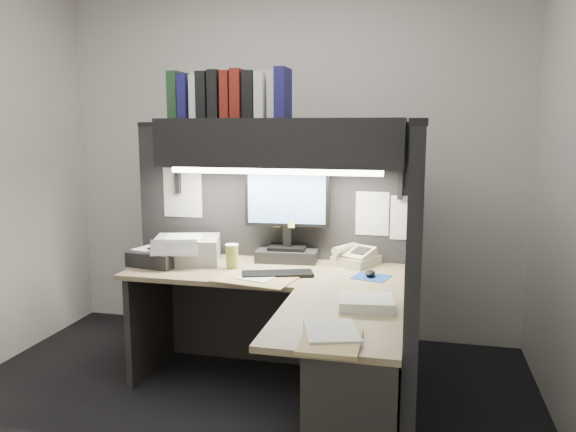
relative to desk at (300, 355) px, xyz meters
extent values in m
plane|color=black|center=(-0.43, 0.00, -0.44)|extent=(3.50, 3.50, 0.00)
cube|color=silver|center=(-0.43, 1.50, 0.91)|extent=(3.50, 0.04, 2.70)
cube|color=silver|center=(-0.43, -1.50, 0.91)|extent=(3.50, 0.04, 2.70)
cube|color=black|center=(-0.40, 0.93, 0.36)|extent=(1.90, 0.06, 1.60)
cube|color=black|center=(0.55, 0.18, 0.36)|extent=(0.06, 1.50, 1.60)
cube|color=#988860|center=(-0.33, 0.56, 0.27)|extent=(1.70, 0.68, 0.03)
cube|color=#988860|center=(0.22, -0.20, 0.27)|extent=(0.60, 0.85, 0.03)
cube|color=#2B2826|center=(-0.33, 0.86, -0.09)|extent=(1.61, 0.02, 0.70)
cube|color=#2B2826|center=(-1.13, 0.56, -0.09)|extent=(0.04, 0.61, 0.70)
cube|color=#2B2826|center=(0.32, -0.43, -0.09)|extent=(0.38, 0.40, 0.70)
cube|color=black|center=(-0.30, 0.75, 1.06)|extent=(1.55, 0.34, 0.30)
cylinder|color=white|center=(-0.30, 0.61, 0.89)|extent=(1.32, 0.04, 0.04)
cube|color=black|center=(-0.27, 0.82, 0.33)|extent=(0.41, 0.27, 0.08)
cube|color=black|center=(-0.27, 0.82, 0.45)|extent=(0.06, 0.05, 0.13)
cube|color=black|center=(-0.27, 0.82, 0.70)|extent=(0.55, 0.08, 0.36)
cube|color=#6291D7|center=(-0.27, 0.80, 0.70)|extent=(0.50, 0.05, 0.32)
cube|color=black|center=(-0.23, 0.44, 0.30)|extent=(0.44, 0.27, 0.02)
cube|color=navy|center=(0.31, 0.53, 0.29)|extent=(0.24, 0.23, 0.00)
ellipsoid|color=black|center=(0.30, 0.54, 0.31)|extent=(0.07, 0.10, 0.04)
cube|color=#B4AE8A|center=(0.19, 0.81, 0.33)|extent=(0.32, 0.32, 0.09)
cylinder|color=#A8B648|center=(-0.55, 0.54, 0.36)|extent=(0.10, 0.10, 0.14)
cube|color=#9C9FA2|center=(-0.89, 0.63, 0.37)|extent=(0.49, 0.44, 0.16)
cube|color=black|center=(-1.04, 0.52, 0.33)|extent=(0.35, 0.31, 0.09)
cube|color=tan|center=(-0.34, 0.32, 0.29)|extent=(0.48, 0.36, 0.01)
cube|color=white|center=(0.33, -0.03, 0.31)|extent=(0.29, 0.25, 0.05)
cube|color=white|center=(0.23, -0.44, 0.30)|extent=(0.28, 0.32, 0.03)
cube|color=tan|center=(0.24, -0.53, 0.30)|extent=(0.25, 0.31, 0.02)
cube|color=#214225|center=(-0.98, 0.77, 1.35)|extent=(0.07, 0.22, 0.30)
cube|color=navy|center=(-0.90, 0.74, 1.34)|extent=(0.06, 0.22, 0.27)
cube|color=silver|center=(-0.83, 0.75, 1.34)|extent=(0.04, 0.22, 0.27)
cube|color=black|center=(-0.78, 0.76, 1.35)|extent=(0.07, 0.22, 0.29)
cube|color=black|center=(-0.70, 0.76, 1.36)|extent=(0.07, 0.22, 0.30)
cube|color=maroon|center=(-0.62, 0.75, 1.35)|extent=(0.06, 0.22, 0.29)
cube|color=maroon|center=(-0.55, 0.74, 1.36)|extent=(0.07, 0.22, 0.30)
cube|color=black|center=(-0.48, 0.76, 1.35)|extent=(0.07, 0.22, 0.29)
cube|color=silver|center=(-0.40, 0.73, 1.35)|extent=(0.06, 0.22, 0.28)
cube|color=silver|center=(-0.33, 0.77, 1.35)|extent=(0.05, 0.22, 0.28)
cube|color=navy|center=(-0.27, 0.74, 1.36)|extent=(0.07, 0.22, 0.30)
cube|color=white|center=(0.27, 0.90, 0.61)|extent=(0.21, 0.00, 0.28)
cube|color=white|center=(0.49, 0.90, 0.59)|extent=(0.21, 0.00, 0.28)
cube|color=white|center=(-1.03, 0.90, 0.71)|extent=(0.28, 0.00, 0.34)
cube|color=black|center=(0.52, 0.05, 0.58)|extent=(0.00, 0.18, 0.22)
cube|color=white|center=(0.52, -0.30, 0.51)|extent=(0.00, 0.21, 0.28)
camera|label=1|loc=(0.57, -2.67, 1.15)|focal=35.00mm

